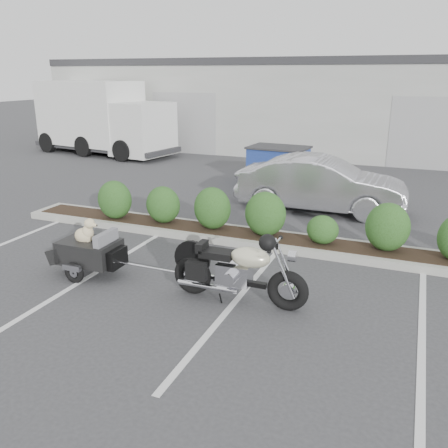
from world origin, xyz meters
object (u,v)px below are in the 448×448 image
at_px(motorcycle, 238,272).
at_px(sedan, 321,184).
at_px(delivery_truck, 103,119).
at_px(pet_trailer, 89,250).
at_px(dumpster, 278,165).

height_order(motorcycle, sedan, sedan).
xyz_separation_m(motorcycle, delivery_truck, (-10.42, 11.08, 0.97)).
bearing_deg(pet_trailer, delivery_truck, 123.85).
distance_m(pet_trailer, dumpster, 8.20).
height_order(dumpster, delivery_truck, delivery_truck).
bearing_deg(pet_trailer, motorcycle, -1.21).
distance_m(dumpster, delivery_truck, 9.24).
xyz_separation_m(motorcycle, dumpster, (-1.70, 8.15, 0.10)).
bearing_deg(delivery_truck, dumpster, -8.98).
bearing_deg(sedan, delivery_truck, 61.65).
height_order(pet_trailer, delivery_truck, delivery_truck).
bearing_deg(motorcycle, delivery_truck, 132.46).
distance_m(motorcycle, sedan, 5.60).
xyz_separation_m(pet_trailer, dumpster, (1.08, 8.12, 0.17)).
relative_size(motorcycle, sedan, 0.52).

